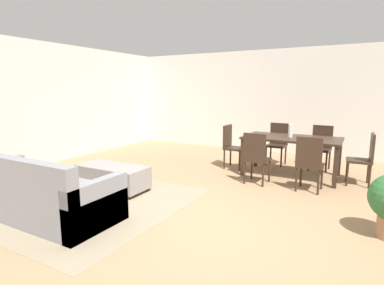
{
  "coord_description": "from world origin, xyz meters",
  "views": [
    {
      "loc": [
        1.77,
        -3.29,
        1.66
      ],
      "look_at": [
        -0.67,
        1.07,
        0.8
      ],
      "focal_mm": 28.8,
      "sensor_mm": 36.0,
      "label": 1
    }
  ],
  "objects_px": {
    "dining_chair_head_west": "(231,144)",
    "vase_centerpiece": "(291,131)",
    "ottoman_table": "(113,176)",
    "dining_chair_head_east": "(365,156)",
    "dining_table": "(292,142)",
    "dining_chair_far_left": "(278,141)",
    "couch": "(36,194)",
    "dining_chair_far_right": "(321,145)",
    "dining_chair_near_left": "(256,155)",
    "dining_chair_near_right": "(309,161)"
  },
  "relations": [
    {
      "from": "dining_chair_head_west",
      "to": "vase_centerpiece",
      "type": "bearing_deg",
      "value": -2.41
    },
    {
      "from": "ottoman_table",
      "to": "dining_chair_head_east",
      "type": "relative_size",
      "value": 1.29
    },
    {
      "from": "dining_table",
      "to": "dining_chair_far_left",
      "type": "height_order",
      "value": "dining_chair_far_left"
    },
    {
      "from": "couch",
      "to": "dining_chair_far_right",
      "type": "distance_m",
      "value": 5.35
    },
    {
      "from": "dining_chair_head_west",
      "to": "vase_centerpiece",
      "type": "distance_m",
      "value": 1.27
    },
    {
      "from": "vase_centerpiece",
      "to": "couch",
      "type": "bearing_deg",
      "value": -125.16
    },
    {
      "from": "couch",
      "to": "dining_chair_far_right",
      "type": "relative_size",
      "value": 2.47
    },
    {
      "from": "dining_chair_near_left",
      "to": "dining_chair_near_right",
      "type": "distance_m",
      "value": 0.89
    },
    {
      "from": "couch",
      "to": "dining_chair_head_east",
      "type": "xyz_separation_m",
      "value": [
        3.79,
        3.61,
        0.23
      ]
    },
    {
      "from": "dining_chair_near_left",
      "to": "dining_chair_head_west",
      "type": "xyz_separation_m",
      "value": [
        -0.81,
        0.88,
        0.0
      ]
    },
    {
      "from": "dining_chair_far_left",
      "to": "dining_chair_far_right",
      "type": "relative_size",
      "value": 1.0
    },
    {
      "from": "dining_chair_far_left",
      "to": "ottoman_table",
      "type": "bearing_deg",
      "value": -121.2
    },
    {
      "from": "dining_chair_near_left",
      "to": "dining_table",
      "type": "bearing_deg",
      "value": 63.64
    },
    {
      "from": "couch",
      "to": "dining_chair_near_right",
      "type": "bearing_deg",
      "value": 42.64
    },
    {
      "from": "couch",
      "to": "dining_chair_head_east",
      "type": "bearing_deg",
      "value": 43.64
    },
    {
      "from": "ottoman_table",
      "to": "dining_chair_head_west",
      "type": "bearing_deg",
      "value": 63.79
    },
    {
      "from": "dining_chair_far_right",
      "to": "dining_chair_head_west",
      "type": "height_order",
      "value": "same"
    },
    {
      "from": "ottoman_table",
      "to": "dining_chair_near_right",
      "type": "bearing_deg",
      "value": 27.51
    },
    {
      "from": "dining_chair_head_east",
      "to": "vase_centerpiece",
      "type": "xyz_separation_m",
      "value": [
        -1.27,
        -0.03,
        0.36
      ]
    },
    {
      "from": "dining_chair_near_right",
      "to": "ottoman_table",
      "type": "bearing_deg",
      "value": -152.49
    },
    {
      "from": "dining_chair_near_right",
      "to": "dining_chair_far_right",
      "type": "relative_size",
      "value": 1.0
    },
    {
      "from": "dining_table",
      "to": "vase_centerpiece",
      "type": "relative_size",
      "value": 7.16
    },
    {
      "from": "dining_chair_near_left",
      "to": "dining_chair_head_west",
      "type": "bearing_deg",
      "value": 132.89
    },
    {
      "from": "couch",
      "to": "dining_chair_far_right",
      "type": "bearing_deg",
      "value": 56.11
    },
    {
      "from": "dining_chair_far_left",
      "to": "dining_chair_far_right",
      "type": "height_order",
      "value": "same"
    },
    {
      "from": "dining_table",
      "to": "dining_chair_near_right",
      "type": "distance_m",
      "value": 0.97
    },
    {
      "from": "dining_table",
      "to": "dining_chair_far_left",
      "type": "bearing_deg",
      "value": 119.0
    },
    {
      "from": "couch",
      "to": "dining_chair_near_right",
      "type": "distance_m",
      "value": 4.09
    },
    {
      "from": "couch",
      "to": "dining_chair_far_left",
      "type": "height_order",
      "value": "dining_chair_far_left"
    },
    {
      "from": "dining_chair_near_left",
      "to": "dining_chair_head_west",
      "type": "height_order",
      "value": "same"
    },
    {
      "from": "dining_chair_near_left",
      "to": "ottoman_table",
      "type": "bearing_deg",
      "value": -143.23
    },
    {
      "from": "couch",
      "to": "dining_chair_far_left",
      "type": "bearing_deg",
      "value": 65.05
    },
    {
      "from": "ottoman_table",
      "to": "dining_chair_near_right",
      "type": "height_order",
      "value": "dining_chair_near_right"
    },
    {
      "from": "dining_chair_far_right",
      "to": "dining_chair_near_right",
      "type": "bearing_deg",
      "value": -89.23
    },
    {
      "from": "dining_chair_near_left",
      "to": "dining_chair_head_west",
      "type": "distance_m",
      "value": 1.2
    },
    {
      "from": "dining_table",
      "to": "dining_chair_head_west",
      "type": "xyz_separation_m",
      "value": [
        -1.24,
        0.02,
        -0.16
      ]
    },
    {
      "from": "dining_chair_far_right",
      "to": "couch",
      "type": "bearing_deg",
      "value": -123.89
    },
    {
      "from": "dining_chair_far_right",
      "to": "vase_centerpiece",
      "type": "distance_m",
      "value": 1.04
    },
    {
      "from": "couch",
      "to": "dining_chair_near_right",
      "type": "xyz_separation_m",
      "value": [
        3.01,
        2.77,
        0.23
      ]
    },
    {
      "from": "couch",
      "to": "vase_centerpiece",
      "type": "xyz_separation_m",
      "value": [
        2.52,
        3.58,
        0.6
      ]
    },
    {
      "from": "couch",
      "to": "dining_table",
      "type": "distance_m",
      "value": 4.43
    },
    {
      "from": "dining_chair_far_left",
      "to": "dining_chair_head_east",
      "type": "bearing_deg",
      "value": -26.28
    },
    {
      "from": "dining_chair_head_east",
      "to": "couch",
      "type": "bearing_deg",
      "value": -136.36
    },
    {
      "from": "dining_table",
      "to": "dining_chair_head_east",
      "type": "bearing_deg",
      "value": 0.09
    },
    {
      "from": "dining_table",
      "to": "vase_centerpiece",
      "type": "distance_m",
      "value": 0.21
    },
    {
      "from": "dining_chair_near_left",
      "to": "dining_chair_head_east",
      "type": "distance_m",
      "value": 1.88
    },
    {
      "from": "ottoman_table",
      "to": "dining_chair_far_left",
      "type": "bearing_deg",
      "value": 58.8
    },
    {
      "from": "dining_chair_far_right",
      "to": "dining_chair_head_west",
      "type": "xyz_separation_m",
      "value": [
        -1.68,
        -0.81,
        0.0
      ]
    },
    {
      "from": "vase_centerpiece",
      "to": "dining_table",
      "type": "bearing_deg",
      "value": 53.01
    },
    {
      "from": "dining_chair_near_right",
      "to": "dining_chair_far_left",
      "type": "bearing_deg",
      "value": 118.81
    }
  ]
}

